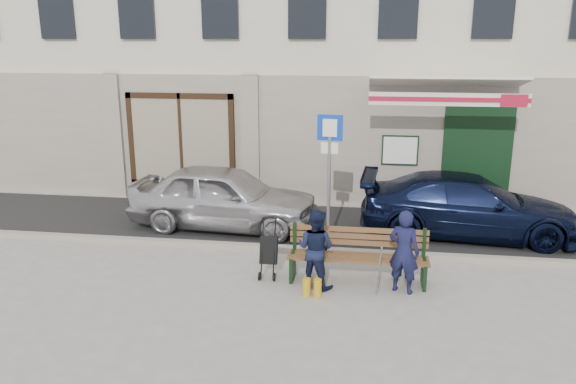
% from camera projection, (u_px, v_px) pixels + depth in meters
% --- Properties ---
extents(ground, '(80.00, 80.00, 0.00)m').
position_uv_depth(ground, '(273.00, 284.00, 9.63)').
color(ground, '#9E9991').
rests_on(ground, ground).
extents(asphalt_lane, '(60.00, 3.20, 0.01)m').
position_uv_depth(asphalt_lane, '(296.00, 226.00, 12.59)').
color(asphalt_lane, '#282828').
rests_on(asphalt_lane, ground).
extents(curb, '(60.00, 0.18, 0.12)m').
position_uv_depth(curb, '(286.00, 249.00, 11.05)').
color(curb, '#9E9384').
rests_on(curb, ground).
extents(building, '(20.00, 8.27, 10.00)m').
position_uv_depth(building, '(321.00, 6.00, 16.38)').
color(building, beige).
rests_on(building, ground).
extents(car_silver, '(4.26, 2.00, 1.41)m').
position_uv_depth(car_silver, '(224.00, 197.00, 12.32)').
color(car_silver, '#BCBCC1').
rests_on(car_silver, ground).
extents(car_navy, '(4.60, 2.10, 1.31)m').
position_uv_depth(car_navy, '(468.00, 206.00, 11.84)').
color(car_navy, black).
rests_on(car_navy, ground).
extents(parking_sign, '(0.49, 0.11, 2.67)m').
position_uv_depth(parking_sign, '(329.00, 160.00, 10.85)').
color(parking_sign, gray).
rests_on(parking_sign, ground).
extents(bench, '(2.40, 1.17, 0.98)m').
position_uv_depth(bench, '(355.00, 257.00, 9.60)').
color(bench, brown).
rests_on(bench, ground).
extents(man, '(0.60, 0.50, 1.41)m').
position_uv_depth(man, '(404.00, 252.00, 9.15)').
color(man, '#141638').
rests_on(man, ground).
extents(woman, '(0.81, 0.73, 1.36)m').
position_uv_depth(woman, '(316.00, 248.00, 9.37)').
color(woman, '#121832').
rests_on(woman, ground).
extents(stroller, '(0.30, 0.43, 1.04)m').
position_uv_depth(stroller, '(269.00, 251.00, 9.82)').
color(stroller, black).
rests_on(stroller, ground).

